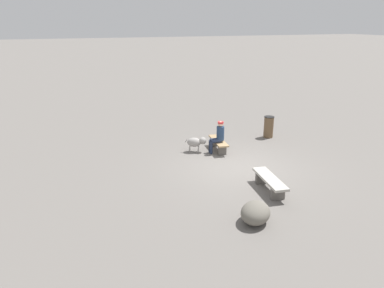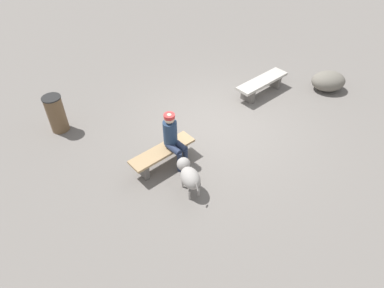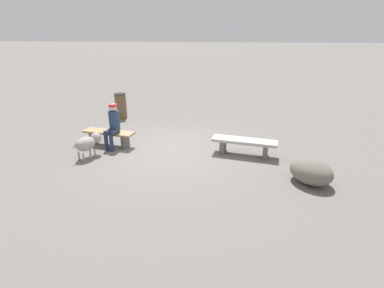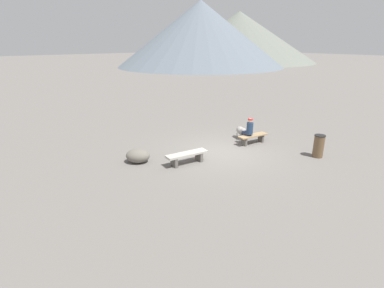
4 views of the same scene
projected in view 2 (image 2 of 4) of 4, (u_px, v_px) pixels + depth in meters
name	position (u px, v px, depth m)	size (l,w,h in m)	color
ground	(217.00, 127.00, 8.63)	(210.00, 210.00, 0.06)	slate
bench_left	(262.00, 84.00, 9.58)	(1.80, 0.69, 0.45)	#605B56
bench_right	(163.00, 154.00, 7.37)	(1.59, 0.63, 0.44)	#605B56
seated_person	(173.00, 137.00, 7.16)	(0.36, 0.61, 1.29)	navy
dog	(189.00, 175.00, 6.77)	(0.58, 0.81, 0.62)	gray
trash_bin	(56.00, 114.00, 8.21)	(0.45, 0.45, 0.97)	brown
boulder	(328.00, 81.00, 9.77)	(0.76, 0.97, 0.56)	#6B665B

